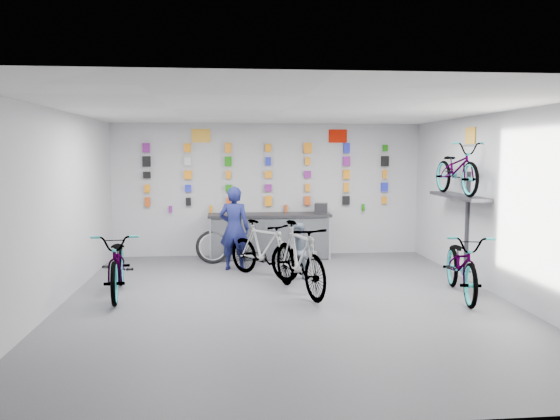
{
  "coord_description": "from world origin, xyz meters",
  "views": [
    {
      "loc": [
        -0.88,
        -8.4,
        2.34
      ],
      "look_at": [
        0.03,
        1.4,
        1.31
      ],
      "focal_mm": 35.0,
      "sensor_mm": 36.0,
      "label": 1
    }
  ],
  "objects": [
    {
      "name": "wall_bracket",
      "position": [
        3.33,
        1.2,
        1.46
      ],
      "size": [
        0.39,
        1.9,
        2.0
      ],
      "color": "#333338",
      "rests_on": "wall_right"
    },
    {
      "name": "counter",
      "position": [
        0.0,
        3.54,
        0.49
      ],
      "size": [
        2.7,
        0.66,
        1.0
      ],
      "color": "black",
      "rests_on": "floor"
    },
    {
      "name": "clerk",
      "position": [
        -0.79,
        2.41,
        0.84
      ],
      "size": [
        0.69,
        0.54,
        1.68
      ],
      "primitive_type": "imported",
      "rotation": [
        0.0,
        0.0,
        2.9
      ],
      "color": "#13184A",
      "rests_on": "floor"
    },
    {
      "name": "merch_wall",
      "position": [
        0.03,
        3.93,
        1.83
      ],
      "size": [
        5.57,
        0.08,
        1.57
      ],
      "color": "#D34F18",
      "rests_on": "wall_back"
    },
    {
      "name": "bike_right",
      "position": [
        2.88,
        0.01,
        0.54
      ],
      "size": [
        1.09,
        2.14,
        1.07
      ],
      "primitive_type": "imported",
      "rotation": [
        0.0,
        0.0,
        -0.2
      ],
      "color": "gray",
      "rests_on": "floor"
    },
    {
      "name": "register",
      "position": [
        1.15,
        3.55,
        1.11
      ],
      "size": [
        0.34,
        0.35,
        0.22
      ],
      "primitive_type": "cube",
      "rotation": [
        0.0,
        0.0,
        -0.22
      ],
      "color": "black",
      "rests_on": "counter"
    },
    {
      "name": "bike_left",
      "position": [
        -2.71,
        0.65,
        0.54
      ],
      "size": [
        0.97,
        2.12,
        1.08
      ],
      "primitive_type": "imported",
      "rotation": [
        0.0,
        0.0,
        0.13
      ],
      "color": "gray",
      "rests_on": "floor"
    },
    {
      "name": "bike_wall",
      "position": [
        3.25,
        1.2,
        2.05
      ],
      "size": [
        0.63,
        1.8,
        0.95
      ],
      "primitive_type": "imported",
      "color": "gray",
      "rests_on": "wall_bracket"
    },
    {
      "name": "floor",
      "position": [
        0.0,
        0.0,
        0.0
      ],
      "size": [
        8.0,
        8.0,
        0.0
      ],
      "primitive_type": "plane",
      "color": "#4B4B50",
      "rests_on": "ground"
    },
    {
      "name": "customer",
      "position": [
        0.41,
        1.41,
        0.53
      ],
      "size": [
        0.62,
        0.54,
        1.06
      ],
      "primitive_type": "imported",
      "rotation": [
        0.0,
        0.0,
        -0.32
      ],
      "color": "slate",
      "rests_on": "floor"
    },
    {
      "name": "sign_left",
      "position": [
        -1.5,
        3.98,
        2.72
      ],
      "size": [
        0.42,
        0.02,
        0.3
      ],
      "primitive_type": "cube",
      "color": "gold",
      "rests_on": "wall_back"
    },
    {
      "name": "wall_back",
      "position": [
        0.0,
        4.0,
        1.5
      ],
      "size": [
        7.0,
        0.0,
        7.0
      ],
      "primitive_type": "plane",
      "rotation": [
        1.57,
        0.0,
        0.0
      ],
      "color": "silver",
      "rests_on": "floor"
    },
    {
      "name": "sign_right",
      "position": [
        1.6,
        3.98,
        2.72
      ],
      "size": [
        0.42,
        0.02,
        0.3
      ],
      "primitive_type": "cube",
      "color": "#BC1402",
      "rests_on": "wall_back"
    },
    {
      "name": "bike_center",
      "position": [
        0.27,
        0.46,
        0.6
      ],
      "size": [
        1.11,
        2.07,
        1.2
      ],
      "primitive_type": "imported",
      "rotation": [
        0.0,
        0.0,
        0.29
      ],
      "color": "gray",
      "rests_on": "floor"
    },
    {
      "name": "bike_service",
      "position": [
        -0.25,
        1.71,
        0.54
      ],
      "size": [
        1.56,
        1.67,
        1.07
      ],
      "primitive_type": "imported",
      "rotation": [
        0.0,
        0.0,
        0.72
      ],
      "color": "gray",
      "rests_on": "floor"
    },
    {
      "name": "wall_right",
      "position": [
        3.5,
        0.0,
        1.5
      ],
      "size": [
        0.0,
        8.0,
        8.0
      ],
      "primitive_type": "plane",
      "rotation": [
        1.57,
        0.0,
        -1.57
      ],
      "color": "silver",
      "rests_on": "floor"
    },
    {
      "name": "sign_side",
      "position": [
        3.48,
        1.2,
        2.65
      ],
      "size": [
        0.02,
        0.4,
        0.3
      ],
      "primitive_type": "cube",
      "color": "gold",
      "rests_on": "wall_right"
    },
    {
      "name": "wall_left",
      "position": [
        -3.5,
        0.0,
        1.5
      ],
      "size": [
        0.0,
        8.0,
        8.0
      ],
      "primitive_type": "plane",
      "rotation": [
        1.57,
        0.0,
        1.57
      ],
      "color": "silver",
      "rests_on": "floor"
    },
    {
      "name": "ceiling",
      "position": [
        0.0,
        0.0,
        3.0
      ],
      "size": [
        8.0,
        8.0,
        0.0
      ],
      "primitive_type": "plane",
      "rotation": [
        3.14,
        0.0,
        0.0
      ],
      "color": "white",
      "rests_on": "wall_back"
    },
    {
      "name": "spare_wheel",
      "position": [
        -1.25,
        3.17,
        0.34
      ],
      "size": [
        0.75,
        0.4,
        0.7
      ],
      "rotation": [
        0.0,
        0.0,
        0.14
      ],
      "color": "black",
      "rests_on": "floor"
    },
    {
      "name": "wall_front",
      "position": [
        0.0,
        -4.0,
        1.5
      ],
      "size": [
        7.0,
        0.0,
        7.0
      ],
      "primitive_type": "plane",
      "rotation": [
        -1.57,
        0.0,
        0.0
      ],
      "color": "silver",
      "rests_on": "floor"
    }
  ]
}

